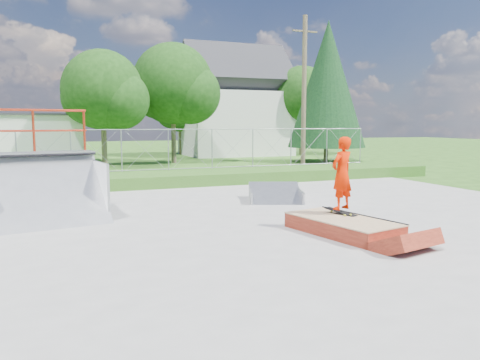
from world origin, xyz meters
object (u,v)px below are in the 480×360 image
object	(u,v)px
grind_box	(342,227)
flat_bank_ramp	(275,194)
quarter_pipe	(42,166)
skater	(342,176)

from	to	relation	value
grind_box	flat_bank_ramp	xyz separation A→B (m)	(0.57, 4.70, 0.06)
grind_box	quarter_pipe	xyz separation A→B (m)	(-6.36, 3.96, 1.26)
quarter_pipe	skater	world-z (taller)	quarter_pipe
quarter_pipe	flat_bank_ramp	size ratio (longest dim) A/B	1.65
grind_box	flat_bank_ramp	distance (m)	4.73
quarter_pipe	skater	bearing A→B (deg)	-37.76
quarter_pipe	flat_bank_ramp	world-z (taller)	quarter_pipe
skater	flat_bank_ramp	bearing A→B (deg)	-113.61
grind_box	skater	size ratio (longest dim) A/B	1.65
grind_box	skater	xyz separation A→B (m)	(0.24, 0.43, 1.10)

